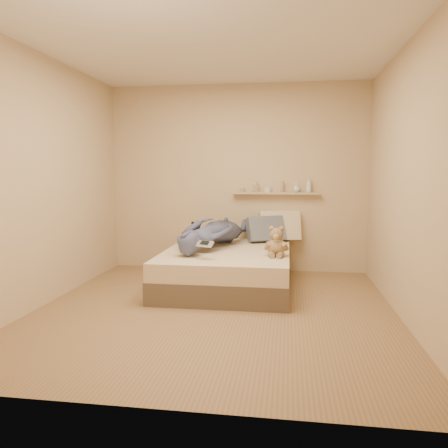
% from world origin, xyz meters
% --- Properties ---
extents(room, '(3.80, 3.80, 3.80)m').
position_xyz_m(room, '(0.00, 0.00, 1.30)').
color(room, olive).
rests_on(room, ground).
extents(bed, '(1.50, 1.90, 0.45)m').
position_xyz_m(bed, '(0.00, 0.93, 0.22)').
color(bed, brown).
rests_on(bed, floor).
extents(game_console, '(0.21, 0.15, 0.07)m').
position_xyz_m(game_console, '(-0.16, 0.33, 0.62)').
color(game_console, silver).
rests_on(game_console, bed).
extents(teddy_bear, '(0.28, 0.27, 0.34)m').
position_xyz_m(teddy_bear, '(0.60, 0.61, 0.59)').
color(teddy_bear, '#967A52').
rests_on(teddy_bear, bed).
extents(dark_plush, '(0.18, 0.18, 0.28)m').
position_xyz_m(dark_plush, '(-0.51, 1.47, 0.57)').
color(dark_plush, black).
rests_on(dark_plush, bed).
extents(pillow_cream, '(0.60, 0.39, 0.43)m').
position_xyz_m(pillow_cream, '(0.61, 1.76, 0.65)').
color(pillow_cream, beige).
rests_on(pillow_cream, bed).
extents(pillow_grey, '(0.57, 0.46, 0.37)m').
position_xyz_m(pillow_grey, '(0.43, 1.62, 0.62)').
color(pillow_grey, slate).
rests_on(pillow_grey, bed).
extents(person, '(0.95, 1.68, 0.38)m').
position_xyz_m(person, '(-0.22, 1.12, 0.64)').
color(person, '#485072').
rests_on(person, bed).
extents(wall_shelf, '(1.20, 0.12, 0.03)m').
position_xyz_m(wall_shelf, '(0.55, 1.84, 1.10)').
color(wall_shelf, tan).
rests_on(wall_shelf, wall_back).
extents(shelf_bottles, '(1.00, 0.10, 0.20)m').
position_xyz_m(shelf_bottles, '(0.67, 1.84, 1.18)').
color(shelf_bottles, '#9E9787').
rests_on(shelf_bottles, wall_shelf).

